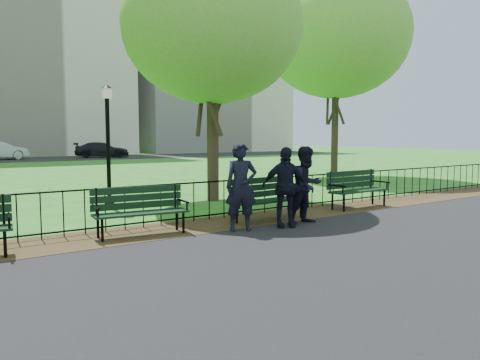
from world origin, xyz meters
TOP-DOWN VIEW (x-y plane):
  - ground at (0.00, 0.00)m, footprint 120.00×120.00m
  - asphalt_path at (0.00, -3.40)m, footprint 60.00×9.20m
  - dirt_strip at (0.00, 1.50)m, footprint 60.00×1.60m
  - far_street at (0.00, 35.00)m, footprint 70.00×9.00m
  - iron_fence at (0.00, 2.00)m, footprint 24.06×0.06m
  - apartment_east at (26.00, 48.00)m, footprint 20.00×15.00m
  - park_bench_main at (0.19, 1.14)m, footprint 1.93×0.72m
  - park_bench_left_a at (-2.54, 1.36)m, footprint 1.84×0.75m
  - park_bench_right_a at (3.55, 1.33)m, footprint 1.92×0.65m
  - lamppost at (-1.79, 5.18)m, footprint 0.29×0.29m
  - tree_near_e at (1.21, 4.76)m, footprint 5.24×5.24m
  - tree_mid_e at (10.29, 8.52)m, footprint 6.76×6.76m
  - person_left at (-0.71, 0.58)m, footprint 0.76×0.65m
  - person_mid at (0.91, 0.41)m, footprint 0.83×0.45m
  - person_right at (0.26, 0.39)m, footprint 1.06×0.76m
  - sedan_dark at (8.02, 34.83)m, footprint 5.14×3.43m

SIDE VIEW (x-z plane):
  - ground at x=0.00m, z-range 0.00..0.00m
  - asphalt_path at x=0.00m, z-range 0.00..0.01m
  - far_street at x=0.00m, z-range 0.00..0.01m
  - dirt_strip at x=0.00m, z-range 0.01..0.02m
  - iron_fence at x=0.00m, z-range 0.00..1.00m
  - park_bench_left_a at x=-2.54m, z-range 0.07..1.09m
  - park_bench_right_a at x=3.55m, z-range 0.08..1.16m
  - park_bench_main at x=0.19m, z-range 0.11..1.17m
  - sedan_dark at x=8.02m, z-range 0.01..1.39m
  - person_right at x=0.26m, z-range 0.01..1.69m
  - person_mid at x=0.91m, z-range 0.01..1.69m
  - person_left at x=-0.71m, z-range 0.01..1.78m
  - lamppost at x=-1.79m, z-range 0.15..3.42m
  - tree_near_e at x=1.21m, z-range 1.41..8.72m
  - tree_mid_e at x=10.29m, z-range 1.83..11.24m
  - apartment_east at x=26.00m, z-range 0.00..24.00m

